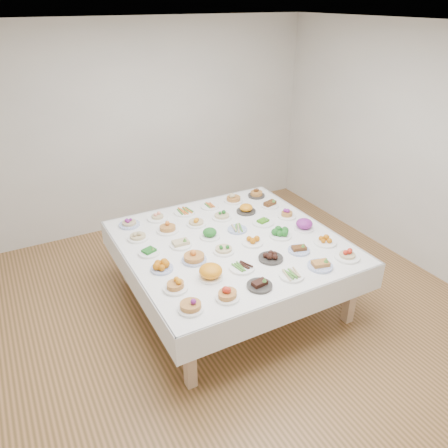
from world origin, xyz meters
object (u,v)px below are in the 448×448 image
dish_35 (256,193)px  dish_18 (149,251)px  display_table (231,246)px  dish_0 (190,304)px

dish_35 → dish_18: bearing=-158.2°
display_table → dish_0: bearing=-135.4°
dish_0 → dish_35: bearing=44.7°
dish_18 → dish_35: bearing=21.8°
dish_18 → dish_35: (1.67, 0.67, 0.01)m
dish_18 → display_table: bearing=-11.2°
display_table → dish_18: 0.86m
dish_0 → dish_18: (0.00, 0.99, -0.03)m
dish_0 → display_table: bearing=44.6°
display_table → dish_18: bearing=168.8°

